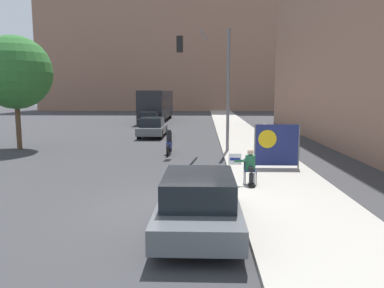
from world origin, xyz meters
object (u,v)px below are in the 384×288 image
Objects in this scene: car_on_road_midblock at (150,119)px; parked_car_curbside at (199,202)px; seated_protester at (250,165)px; city_bus_on_road at (157,104)px; protest_banner at (276,145)px; traffic_light_pole at (211,71)px; car_on_road_nearest at (152,127)px; motorcycle_on_road at (169,143)px; street_tree_near_curb at (15,73)px; pedestrian_behind at (264,142)px.

parked_car_curbside is at bearing -79.35° from car_on_road_midblock.
city_bus_on_road is (-6.88, 29.57, 1.17)m from seated_protester.
seated_protester is 0.65× the size of protest_banner.
seated_protester is 0.19× the size of traffic_light_pole.
city_bus_on_road reaches higher than car_on_road_nearest.
city_bus_on_road reaches higher than protest_banner.
car_on_road_midblock is at bearing 110.01° from traffic_light_pole.
parked_car_curbside is at bearing -78.80° from car_on_road_nearest.
parked_car_curbside is 1.99× the size of motorcycle_on_road.
city_bus_on_road is 1.95× the size of street_tree_near_curb.
traffic_light_pole reaches higher than seated_protester.
motorcycle_on_road is at bearing 65.34° from pedestrian_behind.
protest_banner is 6.39m from motorcycle_on_road.
traffic_light_pole is at bearing -4.37° from street_tree_near_curb.
motorcycle_on_road is at bearing -8.99° from street_tree_near_curb.
seated_protester is 4.51m from pedestrian_behind.
car_on_road_nearest is at bearing 104.54° from motorcycle_on_road.
car_on_road_nearest is (-6.74, 11.53, -0.37)m from protest_banner.
seated_protester is 23.45m from car_on_road_midblock.
city_bus_on_road is at bearing 104.41° from traffic_light_pole.
car_on_road_midblock is (-8.08, 19.67, -0.36)m from protest_banner.
city_bus_on_road is 5.76× the size of motorcycle_on_road.
protest_banner is 13.36m from car_on_road_nearest.
protest_banner is 21.27m from car_on_road_midblock.
seated_protester is at bearing -34.51° from street_tree_near_curb.
parked_car_curbside is 0.67× the size of street_tree_near_curb.
pedestrian_behind is at bearing -72.32° from city_bus_on_road.
protest_banner is at bearing 72.43° from seated_protester.
traffic_light_pole is (-2.37, 3.16, 3.36)m from pedestrian_behind.
pedestrian_behind is at bearing -16.72° from street_tree_near_curb.
seated_protester is 8.41m from traffic_light_pole.
traffic_light_pole is 8.76m from car_on_road_nearest.
car_on_road_midblock is (-6.66, 22.48, -0.06)m from seated_protester.
pedestrian_behind is (1.16, 4.35, 0.22)m from seated_protester.
street_tree_near_curb is (-5.26, -21.22, 2.37)m from city_bus_on_road.
seated_protester is 0.27× the size of car_on_road_midblock.
seated_protester is at bearing -80.83° from traffic_light_pole.
seated_protester is at bearing -116.84° from protest_banner.
car_on_road_nearest is 0.34× the size of city_bus_on_road.
car_on_road_nearest reaches higher than parked_car_curbside.
seated_protester is at bearing -76.90° from city_bus_on_road.
protest_banner is 0.43× the size of car_on_road_nearest.
street_tree_near_curb reaches higher than protest_banner.
protest_banner is at bearing -59.71° from car_on_road_nearest.
pedestrian_behind is 0.27× the size of traffic_light_pole.
pedestrian_behind is at bearing 99.77° from protest_banner.
protest_banner is 28.03m from city_bus_on_road.
motorcycle_on_road is at bearing -81.25° from city_bus_on_road.
parked_car_curbside is at bearing -81.20° from city_bus_on_road.
traffic_light_pole reaches higher than car_on_road_nearest.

